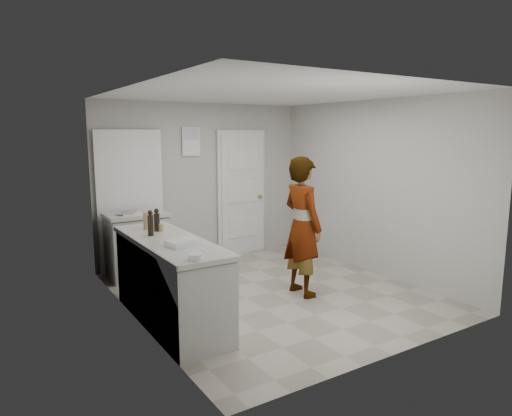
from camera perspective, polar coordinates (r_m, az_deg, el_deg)
ground at (r=5.99m, az=1.97°, el=-10.47°), size 4.00×4.00×0.00m
room_shell at (r=7.33m, az=-7.71°, el=1.38°), size 4.00×4.00×4.00m
main_counter at (r=5.04m, az=-10.65°, el=-9.36°), size 0.64×1.96×0.93m
side_counter at (r=6.70m, az=-14.59°, el=-4.80°), size 0.84×0.61×0.93m
person at (r=5.74m, az=5.81°, el=-2.31°), size 0.42×0.64×1.75m
cake_mix_box at (r=5.48m, az=-13.25°, el=-1.52°), size 0.13×0.08×0.19m
spice_jar at (r=5.30m, az=-11.77°, el=-2.42°), size 0.05×0.05×0.08m
oil_cruet_a at (r=5.31m, az=-12.30°, el=-1.51°), size 0.07×0.07×0.26m
oil_cruet_b at (r=5.08m, az=-13.06°, el=-1.90°), size 0.06×0.06×0.28m
baking_dish at (r=4.61m, az=-9.06°, el=-4.31°), size 0.35×0.28×0.06m
egg_bowl at (r=4.09m, az=-7.62°, el=-6.06°), size 0.14×0.14×0.05m
papers at (r=6.54m, az=-15.21°, el=-0.66°), size 0.33×0.39×0.01m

